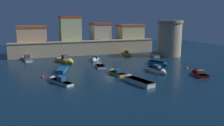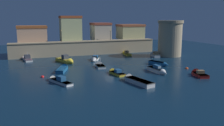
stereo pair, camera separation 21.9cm
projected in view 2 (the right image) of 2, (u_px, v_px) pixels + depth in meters
The scene contains 21 objects.
ground_plane at pixel (110, 68), 52.86m from camera, with size 114.47×114.47×0.00m, color #0C2338.
quay_wall at pixel (86, 48), 71.35m from camera, with size 43.12×3.20×4.12m.
old_town_backdrop at pixel (86, 31), 74.67m from camera, with size 39.66×6.23×7.54m.
fortress_tower at pixel (170, 38), 68.39m from camera, with size 7.12×7.12×10.11m.
quay_lamp_0 at pixel (61, 34), 68.04m from camera, with size 0.32×0.32×3.31m.
quay_lamp_1 at pixel (110, 33), 73.22m from camera, with size 0.32×0.32×3.15m.
moored_boat_0 at pixel (100, 66), 53.87m from camera, with size 2.24×4.77×2.76m.
moored_boat_1 at pixel (198, 74), 45.79m from camera, with size 2.89×5.03×1.75m.
moored_boat_2 at pixel (159, 63), 55.46m from camera, with size 2.85×5.65×1.07m.
moored_boat_3 at pixel (58, 80), 40.86m from camera, with size 3.84×6.88×1.64m.
moored_boat_4 at pixel (135, 80), 40.63m from camera, with size 3.13×7.49×1.61m.
moored_boat_5 at pixel (95, 59), 61.86m from camera, with size 3.64×5.32×3.31m.
moored_boat_6 at pixel (66, 60), 58.90m from camera, with size 4.08×7.24×2.34m.
moored_boat_7 at pixel (27, 58), 62.57m from camera, with size 2.61×7.08×2.99m.
moored_boat_8 at pixel (63, 69), 50.10m from camera, with size 3.72×6.69×1.43m.
moored_boat_9 at pixel (126, 53), 71.91m from camera, with size 2.21×6.56×1.64m.
moored_boat_10 at pixel (115, 72), 46.95m from camera, with size 2.14×5.37×1.56m.
moored_boat_11 at pixel (155, 55), 68.27m from camera, with size 2.52×4.91×1.99m.
moored_boat_12 at pixel (158, 70), 48.01m from camera, with size 1.60×6.37×1.75m.
mooring_buoy_0 at pixel (187, 69), 51.84m from camera, with size 0.68×0.68×0.68m, color #EA4C19.
mooring_buoy_1 at pixel (42, 77), 44.40m from camera, with size 0.64×0.64×0.64m, color red.
Camera 2 is at (-17.98, -48.54, 10.76)m, focal length 38.57 mm.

